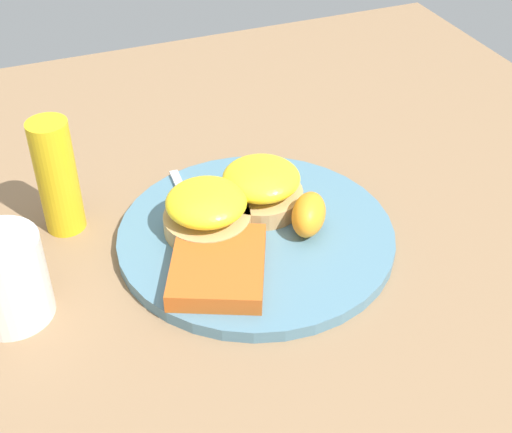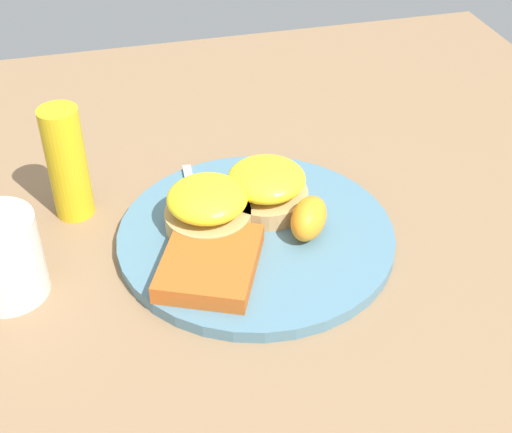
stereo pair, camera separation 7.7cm
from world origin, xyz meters
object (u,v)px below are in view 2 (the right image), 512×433
Objects in this scene: fork at (202,236)px; condiment_bottle at (67,163)px; cup at (2,256)px; sandwich_benedict_left at (266,187)px; hashbrown_patty at (210,262)px; orange_wedge at (309,218)px; sandwich_benedict_right at (208,207)px.

fork is 0.17m from condiment_bottle.
fork is at bearing -85.07° from cup.
sandwich_benedict_left is 0.09m from fork.
sandwich_benedict_left is 0.39× the size of fork.
cup is (-0.02, 0.20, 0.03)m from fork.
condiment_bottle is at bearing 39.84° from hashbrown_patty.
condiment_bottle reaches higher than sandwich_benedict_left.
orange_wedge is 0.28m from condiment_bottle.
sandwich_benedict_left is 0.87× the size of cup.
orange_wedge is 0.55× the size of cup.
condiment_bottle reaches higher than hashbrown_patty.
orange_wedge reaches higher than fork.
cup is at bearing 101.12° from sandwich_benedict_left.
fork is (0.05, -0.00, -0.01)m from hashbrown_patty.
sandwich_benedict_right reaches higher than fork.
fork is at bearing -1.58° from hashbrown_patty.
fork is 0.20m from cup.
sandwich_benedict_left is 0.07m from sandwich_benedict_right.
sandwich_benedict_left reaches higher than orange_wedge.
sandwich_benedict_left is 0.81× the size of hashbrown_patty.
sandwich_benedict_right is at bearing -30.84° from fork.
orange_wedge reaches higher than hashbrown_patty.
condiment_bottle is at bearing 62.91° from orange_wedge.
cup is at bearing 94.93° from fork.
sandwich_benedict_left is at bearing -42.56° from hashbrown_patty.
fork is at bearing 78.56° from orange_wedge.
sandwich_benedict_left is 0.29m from cup.
fork is 1.81× the size of condiment_bottle.
condiment_bottle is (0.12, -0.07, 0.02)m from cup.
cup reaches higher than sandwich_benedict_left.
condiment_bottle is (0.06, 0.21, 0.03)m from sandwich_benedict_left.
orange_wedge is at bearing -153.51° from sandwich_benedict_left.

